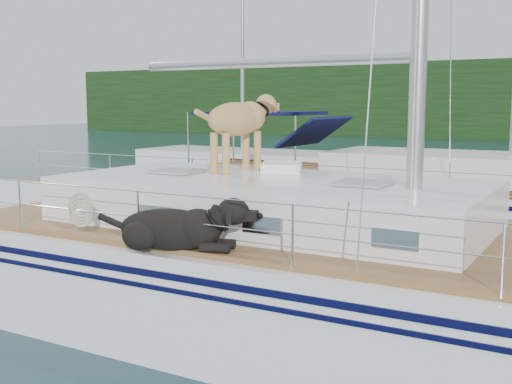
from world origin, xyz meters
The scene contains 4 objects.
ground centered at (0.00, 0.00, 0.00)m, with size 120.00×120.00×0.00m, color black.
main_sailboat centered at (0.09, 0.00, 0.68)m, with size 12.00×4.02×14.01m.
neighbor_sailboat centered at (0.41, 6.39, 0.63)m, with size 11.00×3.50×13.30m.
bg_boat_west centered at (-8.00, 14.00, 0.45)m, with size 8.00×3.00×11.65m.
Camera 1 is at (4.54, -6.85, 2.73)m, focal length 45.00 mm.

